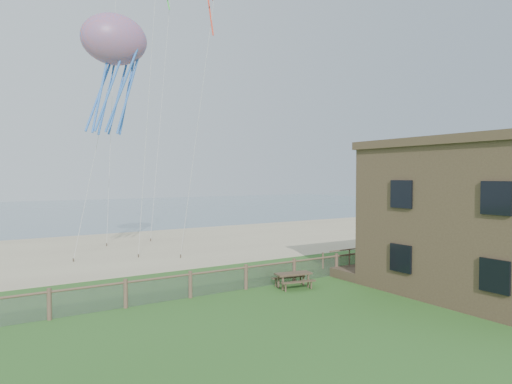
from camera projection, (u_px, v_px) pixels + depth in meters
ground at (326, 322)px, 17.61m from camera, size 160.00×160.00×0.00m
sand_beach at (142, 247)px, 36.19m from camera, size 72.00×20.00×0.02m
ocean at (54, 211)px, 73.34m from camera, size 160.00×68.00×0.02m
chainlink_fence at (246, 278)px, 22.66m from camera, size 36.20×0.20×1.25m
motel_deck at (430, 261)px, 28.78m from camera, size 15.00×2.00×0.50m
picnic_table at (293, 280)px, 22.99m from camera, size 2.05×1.68×0.77m
octopus_kite at (115, 72)px, 28.06m from camera, size 4.40×3.66×7.80m
kite_red at (215, 2)px, 27.76m from camera, size 2.16×2.12×2.86m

